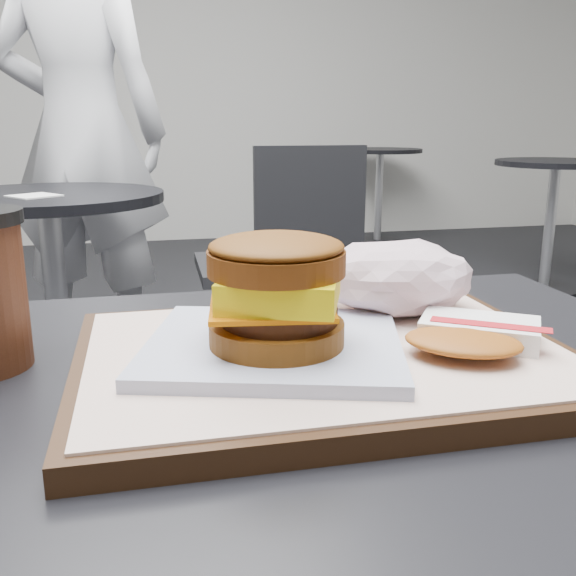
% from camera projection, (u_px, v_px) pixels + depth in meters
% --- Properties ---
extents(serving_tray, '(0.38, 0.28, 0.02)m').
position_uv_depth(serving_tray, '(325.00, 359.00, 0.50)').
color(serving_tray, black).
rests_on(serving_tray, customer_table).
extents(breakfast_sandwich, '(0.23, 0.22, 0.09)m').
position_uv_depth(breakfast_sandwich, '(276.00, 305.00, 0.47)').
color(breakfast_sandwich, silver).
rests_on(breakfast_sandwich, serving_tray).
extents(hash_brown, '(0.14, 0.13, 0.02)m').
position_uv_depth(hash_brown, '(472.00, 335.00, 0.49)').
color(hash_brown, white).
rests_on(hash_brown, serving_tray).
extents(crumpled_wrapper, '(0.15, 0.12, 0.06)m').
position_uv_depth(crumpled_wrapper, '(395.00, 277.00, 0.59)').
color(crumpled_wrapper, silver).
rests_on(crumpled_wrapper, serving_tray).
extents(neighbor_table, '(0.70, 0.70, 0.75)m').
position_uv_depth(neighbor_table, '(53.00, 257.00, 2.00)').
color(neighbor_table, black).
rests_on(neighbor_table, ground).
extents(napkin, '(0.17, 0.17, 0.00)m').
position_uv_depth(napkin, '(34.00, 196.00, 1.85)').
color(napkin, white).
rests_on(napkin, neighbor_table).
extents(neighbor_chair, '(0.60, 0.43, 0.88)m').
position_uv_depth(neighbor_chair, '(276.00, 252.00, 2.28)').
color(neighbor_chair, '#99999D').
rests_on(neighbor_chair, ground).
extents(patron, '(0.78, 0.63, 1.84)m').
position_uv_depth(patron, '(81.00, 132.00, 2.48)').
color(patron, silver).
rests_on(patron, ground).
extents(bg_table_near, '(0.66, 0.66, 0.75)m').
position_uv_depth(bg_table_near, '(553.00, 194.00, 3.62)').
color(bg_table_near, black).
rests_on(bg_table_near, ground).
extents(bg_table_far, '(0.66, 0.66, 0.75)m').
position_uv_depth(bg_table_far, '(380.00, 172.00, 5.14)').
color(bg_table_far, black).
rests_on(bg_table_far, ground).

